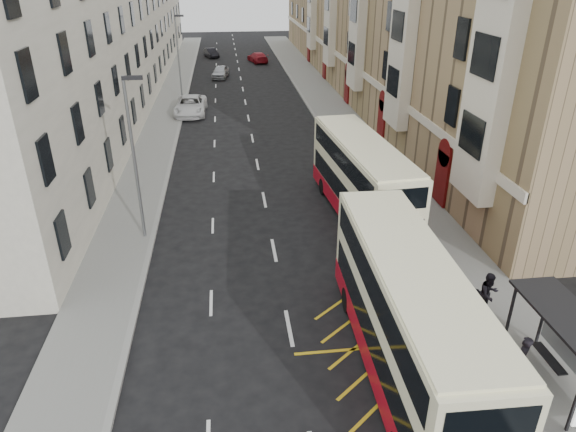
{
  "coord_description": "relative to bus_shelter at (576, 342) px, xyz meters",
  "views": [
    {
      "loc": [
        -1.95,
        -11.64,
        12.59
      ],
      "look_at": [
        0.48,
        8.3,
        2.67
      ],
      "focal_mm": 32.0,
      "sensor_mm": 36.0,
      "label": 1
    }
  ],
  "objects": [
    {
      "name": "bus_shelter",
      "position": [
        0.0,
        0.0,
        0.0
      ],
      "size": [
        1.65,
        4.25,
        2.7
      ],
      "color": "black",
      "rests_on": "pavement_right"
    },
    {
      "name": "guard_railing",
      "position": [
        -2.09,
        6.14,
        -1.28
      ],
      "size": [
        0.06,
        6.56,
        1.01
      ],
      "color": "#B61008",
      "rests_on": "pavement_right"
    },
    {
      "name": "ground",
      "position": [
        -8.34,
        0.39,
        -2.14
      ],
      "size": [
        200.0,
        200.0,
        0.0
      ],
      "primitive_type": "plane",
      "color": "black",
      "rests_on": "ground"
    },
    {
      "name": "car_dark",
      "position": [
        -12.07,
        68.37,
        -1.49
      ],
      "size": [
        2.5,
        4.18,
        1.3
      ],
      "primitive_type": "imported",
      "rotation": [
        0.0,
        0.0,
        0.31
      ],
      "color": "black",
      "rests_on": "ground"
    },
    {
      "name": "road_markings",
      "position": [
        -8.34,
        45.39,
        -2.13
      ],
      "size": [
        10.0,
        110.0,
        0.01
      ],
      "primitive_type": null,
      "color": "silver",
      "rests_on": "ground"
    },
    {
      "name": "white_van",
      "position": [
        -13.54,
        36.32,
        -1.31
      ],
      "size": [
        2.94,
        6.01,
        1.65
      ],
      "primitive_type": "imported",
      "rotation": [
        0.0,
        0.0,
        -0.04
      ],
      "color": "silver",
      "rests_on": "ground"
    },
    {
      "name": "double_decker_front",
      "position": [
        -4.83,
        1.65,
        0.12
      ],
      "size": [
        2.82,
        11.17,
        4.43
      ],
      "rotation": [
        0.0,
        0.0,
        -0.02
      ],
      "color": "#FAF3C1",
      "rests_on": "ground"
    },
    {
      "name": "pedestrian_far",
      "position": [
        -1.55,
        3.35,
        -1.11
      ],
      "size": [
        1.12,
        0.78,
        1.76
      ],
      "primitive_type": "imported",
      "rotation": [
        0.0,
        0.0,
        2.77
      ],
      "color": "black",
      "rests_on": "pavement_right"
    },
    {
      "name": "pavement_right",
      "position": [
        -0.34,
        30.39,
        -2.06
      ],
      "size": [
        4.0,
        120.0,
        0.15
      ],
      "primitive_type": "cube",
      "color": "slate",
      "rests_on": "ground"
    },
    {
      "name": "kerb_left",
      "position": [
        -14.34,
        30.39,
        -2.06
      ],
      "size": [
        0.25,
        120.0,
        0.15
      ],
      "primitive_type": "cube",
      "color": "gray",
      "rests_on": "ground"
    },
    {
      "name": "terrace_right",
      "position": [
        6.54,
        45.77,
        5.38
      ],
      "size": [
        10.75,
        79.0,
        15.25
      ],
      "color": "#977B57",
      "rests_on": "ground"
    },
    {
      "name": "double_decker_rear",
      "position": [
        -3.34,
        13.41,
        0.08
      ],
      "size": [
        3.35,
        11.07,
        4.35
      ],
      "rotation": [
        0.0,
        0.0,
        0.08
      ],
      "color": "#FAF3C1",
      "rests_on": "ground"
    },
    {
      "name": "street_lamp_near",
      "position": [
        -14.69,
        12.39,
        2.5
      ],
      "size": [
        0.93,
        0.18,
        8.0
      ],
      "color": "slate",
      "rests_on": "pavement_left"
    },
    {
      "name": "car_red",
      "position": [
        -5.51,
        63.32,
        -1.44
      ],
      "size": [
        3.05,
        5.14,
        1.4
      ],
      "primitive_type": "imported",
      "rotation": [
        0.0,
        0.0,
        3.38
      ],
      "color": "#A31521",
      "rests_on": "ground"
    },
    {
      "name": "kerb_right",
      "position": [
        -2.34,
        30.39,
        -2.06
      ],
      "size": [
        0.25,
        120.0,
        0.15
      ],
      "primitive_type": "cube",
      "color": "gray",
      "rests_on": "ground"
    },
    {
      "name": "pedestrian_near",
      "position": [
        -1.19,
        0.6,
        -1.1
      ],
      "size": [
        0.77,
        0.72,
        1.77
      ],
      "primitive_type": "imported",
      "rotation": [
        0.0,
        0.0,
        3.77
      ],
      "color": "black",
      "rests_on": "pavement_right"
    },
    {
      "name": "pavement_left",
      "position": [
        -15.84,
        30.39,
        -2.06
      ],
      "size": [
        3.0,
        120.0,
        0.15
      ],
      "primitive_type": "cube",
      "color": "slate",
      "rests_on": "ground"
    },
    {
      "name": "street_lamp_far",
      "position": [
        -14.69,
        42.39,
        2.5
      ],
      "size": [
        0.93,
        0.18,
        8.0
      ],
      "color": "slate",
      "rests_on": "pavement_left"
    },
    {
      "name": "car_silver",
      "position": [
        -10.75,
        52.89,
        -1.41
      ],
      "size": [
        2.42,
        4.51,
        1.46
      ],
      "primitive_type": "imported",
      "rotation": [
        0.0,
        0.0,
        -0.17
      ],
      "color": "#B0B4B8",
      "rests_on": "ground"
    },
    {
      "name": "terrace_left",
      "position": [
        -21.77,
        45.89,
        4.38
      ],
      "size": [
        9.18,
        79.0,
        13.25
      ],
      "color": "beige",
      "rests_on": "ground"
    },
    {
      "name": "pedestrian_mid",
      "position": [
        -0.57,
        4.17,
        -1.08
      ],
      "size": [
        1.05,
        0.93,
        1.82
      ],
      "primitive_type": "imported",
      "rotation": [
        0.0,
        0.0,
        0.31
      ],
      "color": "black",
      "rests_on": "pavement_right"
    }
  ]
}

